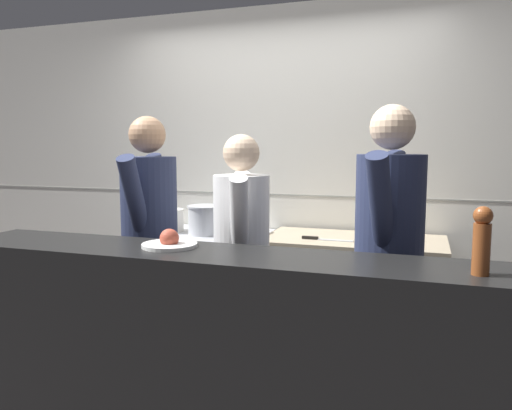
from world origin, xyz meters
TOP-DOWN VIEW (x-y plane):
  - wall_back_tiled at (0.00, 1.45)m, footprint 8.00×0.06m
  - oven_range at (-0.47, 1.05)m, footprint 0.91×0.71m
  - prep_counter at (0.64, 1.05)m, footprint 1.21×0.65m
  - pass_counter at (0.17, -0.26)m, footprint 2.74×0.45m
  - stock_pot at (-0.78, 1.05)m, footprint 0.24×0.24m
  - sauce_pot at (-0.45, 1.03)m, footprint 0.29×0.29m
  - braising_pot at (-0.20, 1.03)m, footprint 0.27×0.27m
  - chefs_knife at (0.44, 0.92)m, footprint 0.35×0.04m
  - plated_dish_main at (-0.09, -0.21)m, footprint 0.27×0.27m
  - pepper_mill at (1.29, -0.31)m, footprint 0.07×0.07m
  - chef_head_cook at (-0.55, 0.37)m, footprint 0.40×0.75m
  - chef_sous at (0.08, 0.33)m, footprint 0.41×0.69m
  - chef_line at (0.91, 0.30)m, footprint 0.40×0.76m

SIDE VIEW (x-z plane):
  - oven_range at x=-0.47m, z-range 0.00..0.88m
  - prep_counter at x=0.64m, z-range 0.00..0.90m
  - pass_counter at x=0.17m, z-range 0.00..1.04m
  - chef_sous at x=0.08m, z-range 0.09..1.69m
  - chefs_knife at x=0.44m, z-range 0.90..0.92m
  - chef_head_cook at x=-0.55m, z-range 0.10..1.81m
  - stock_pot at x=-0.78m, z-range 0.88..1.05m
  - chef_line at x=0.91m, z-range 0.10..1.84m
  - braising_pot at x=-0.20m, z-range 0.88..1.06m
  - sauce_pot at x=-0.45m, z-range 0.88..1.10m
  - plated_dish_main at x=-0.09m, z-range 1.01..1.11m
  - pepper_mill at x=1.29m, z-range 1.05..1.31m
  - wall_back_tiled at x=0.00m, z-range 0.00..2.60m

